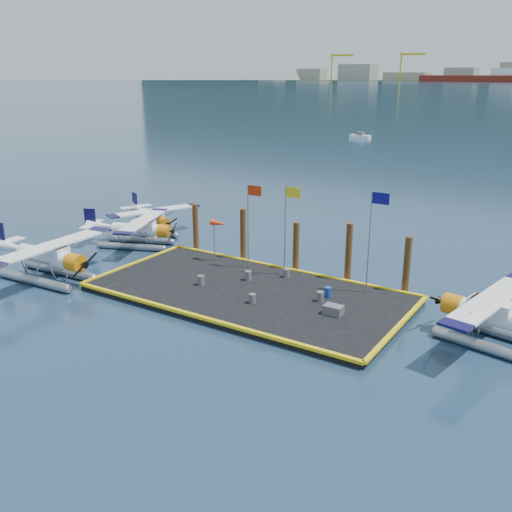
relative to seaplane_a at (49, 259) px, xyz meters
The scene contains 23 objects.
ground 14.08m from the seaplane_a, 20.72° to the left, with size 4000.00×4000.00×0.00m, color #19314B.
dock 14.06m from the seaplane_a, 20.72° to the left, with size 20.00×10.00×0.40m, color black.
dock_bumpers 14.04m from the seaplane_a, 20.72° to the left, with size 20.25×10.25×0.18m, color yellow, non-canonical shape.
seaplane_a is the anchor object (origin of this frame).
seaplane_b 9.28m from the seaplane_a, 92.84° to the left, with size 7.91×8.38×3.03m.
seaplane_c 13.04m from the seaplane_a, 99.57° to the left, with size 7.80×8.19×3.00m.
seaplane_d 28.52m from the seaplane_a, 12.48° to the left, with size 8.78×9.60×3.39m.
drum_0 13.73m from the seaplane_a, 28.37° to the left, with size 0.47×0.47×0.66m, color #515156.
drum_1 14.87m from the seaplane_a, 12.93° to the left, with size 0.42×0.42×0.59m, color #515156.
drum_2 19.12m from the seaplane_a, 20.48° to the left, with size 0.46×0.46×0.65m, color navy.
drum_3 10.78m from the seaplane_a, 22.29° to the left, with size 0.47×0.47×0.66m, color #515156.
drum_4 18.75m from the seaplane_a, 17.98° to the left, with size 0.45×0.45×0.63m, color #515156.
drum_5 16.31m from the seaplane_a, 31.03° to the left, with size 0.42×0.42×0.60m, color #515156.
crate 19.86m from the seaplane_a, 12.92° to the left, with size 1.10×0.73×0.55m, color #515156.
flagpole_red 14.19m from the seaplane_a, 39.03° to the left, with size 1.14×0.08×6.00m.
flagpole_yellow 16.60m from the seaplane_a, 32.39° to the left, with size 1.14×0.08×6.20m.
flagpole_blue 21.86m from the seaplane_a, 23.86° to the left, with size 1.14×0.08×6.50m.
windsock 12.02m from the seaplane_a, 47.34° to the left, with size 1.40×0.44×3.12m.
piling_0 11.33m from the seaplane_a, 66.08° to the left, with size 0.44×0.44×4.00m, color #442613.
piling_1 13.79m from the seaplane_a, 48.71° to the left, with size 0.44×0.44×4.20m, color #442613.
piling_2 17.09m from the seaplane_a, 37.30° to the left, with size 0.44×0.44×3.80m, color #442613.
piling_3 20.42m from the seaplane_a, 30.48° to the left, with size 0.44×0.44×4.30m, color #442613.
piling_4 23.95m from the seaplane_a, 25.62° to the left, with size 0.44×0.44×4.00m, color #442613.
Camera 1 is at (18.84, -28.51, 13.79)m, focal length 40.00 mm.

